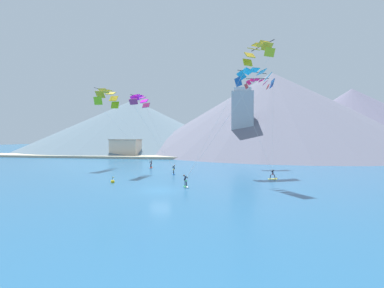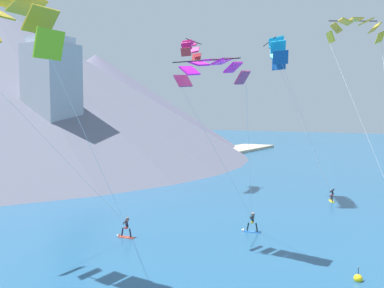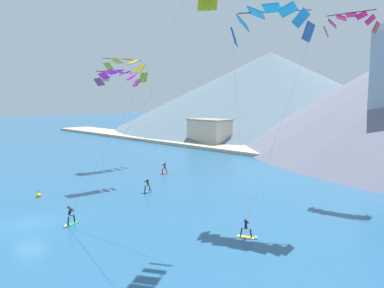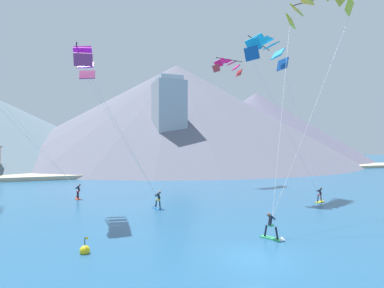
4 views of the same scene
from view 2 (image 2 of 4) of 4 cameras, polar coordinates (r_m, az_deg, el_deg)
kitesurfer_near_lead at (r=37.60m, az=-9.00°, el=-11.37°), size 0.64×1.78×1.79m
kitesurfer_near_trail at (r=39.14m, az=7.76°, el=-10.71°), size 0.73×1.78×1.82m
kitesurfer_far_left at (r=54.33m, az=18.11°, el=-6.79°), size 1.76×1.03×1.67m
parafoil_kite_near_lead at (r=29.75m, az=-23.01°, el=14.37°), size 11.37×8.01×16.10m
parafoil_kite_near_trail at (r=32.18m, az=2.51°, el=9.90°), size 7.48×6.13×13.29m
parafoil_kite_mid_center at (r=50.79m, az=20.98°, el=14.18°), size 12.05×8.85×19.36m
parafoil_kite_far_left at (r=53.11m, az=11.32°, el=12.16°), size 7.41×8.79×18.21m
parafoil_kite_distant_high_outer at (r=60.29m, az=-0.18°, el=12.72°), size 5.88×2.69×2.39m
race_marker_buoy at (r=30.15m, az=21.26°, el=-16.37°), size 0.56×0.56×1.02m
shoreline_strip at (r=62.74m, az=-23.22°, el=-5.57°), size 180.00×10.00×0.70m
shore_building_promenade_mid at (r=85.77m, az=-6.41°, el=-1.61°), size 9.06×4.82×3.97m
shore_building_quay_east at (r=72.51m, az=-18.66°, el=-1.61°), size 10.34×7.22×7.11m
shore_building_quay_west at (r=77.03m, az=-11.75°, el=-2.14°), size 7.58×4.85×4.46m
highrise_tower at (r=73.96m, az=-18.11°, el=4.46°), size 7.00×7.00×22.88m
mountain_peak_west_ridge at (r=134.35m, az=-12.58°, el=5.58°), size 86.78×86.78×28.30m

